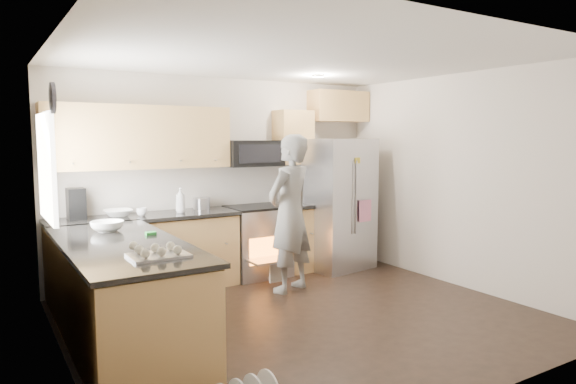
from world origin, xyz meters
TOP-DOWN VIEW (x-y plane):
  - ground at (0.00, 0.00)m, footprint 4.50×4.50m
  - room_shell at (-0.04, 0.02)m, footprint 4.54×4.04m
  - back_cabinet_run at (-0.59, 1.75)m, footprint 4.45×0.64m
  - peninsula at (-1.75, 0.25)m, footprint 0.96×2.36m
  - stove_range at (0.35, 1.69)m, footprint 0.76×0.97m
  - refrigerator at (1.50, 1.45)m, footprint 0.97×0.80m
  - person at (0.35, 0.88)m, footprint 0.80×0.66m

SIDE VIEW (x-z plane):
  - ground at x=0.00m, z-range 0.00..0.00m
  - peninsula at x=-1.75m, z-range -0.05..0.97m
  - stove_range at x=0.35m, z-range -0.22..1.57m
  - refrigerator at x=1.50m, z-range 0.00..1.81m
  - person at x=0.35m, z-range 0.00..1.86m
  - back_cabinet_run at x=-0.59m, z-range -0.29..2.21m
  - room_shell at x=-0.04m, z-range 0.36..2.98m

